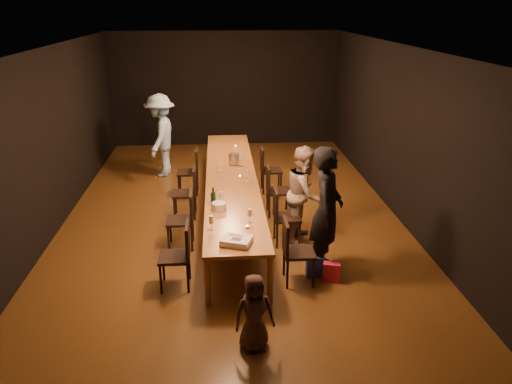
{
  "coord_description": "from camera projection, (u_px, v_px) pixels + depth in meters",
  "views": [
    {
      "loc": [
        -0.21,
        -8.45,
        3.66
      ],
      "look_at": [
        0.33,
        -1.46,
        1.0
      ],
      "focal_mm": 35.0,
      "sensor_mm": 36.0,
      "label": 1
    }
  ],
  "objects": [
    {
      "name": "chair_right_2",
      "position": [
        278.0,
        190.0,
        9.09
      ],
      "size": [
        0.42,
        0.42,
        0.93
      ],
      "primitive_type": null,
      "rotation": [
        0.0,
        0.0,
        -1.57
      ],
      "color": "black",
      "rests_on": "ground"
    },
    {
      "name": "chair_left_0",
      "position": [
        174.0,
        256.0,
        6.73
      ],
      "size": [
        0.42,
        0.42,
        0.93
      ],
      "primitive_type": null,
      "rotation": [
        0.0,
        0.0,
        1.57
      ],
      "color": "black",
      "rests_on": "ground"
    },
    {
      "name": "woman_birthday",
      "position": [
        327.0,
        210.0,
        7.01
      ],
      "size": [
        0.63,
        0.78,
        1.86
      ],
      "primitive_type": "imported",
      "rotation": [
        0.0,
        0.0,
        1.26
      ],
      "color": "black",
      "rests_on": "ground"
    },
    {
      "name": "chair_left_1",
      "position": [
        180.0,
        220.0,
        7.84
      ],
      "size": [
        0.42,
        0.42,
        0.93
      ],
      "primitive_type": null,
      "rotation": [
        0.0,
        0.0,
        1.57
      ],
      "color": "black",
      "rests_on": "ground"
    },
    {
      "name": "wineglass_5",
      "position": [
        241.0,
        160.0,
        9.52
      ],
      "size": [
        0.06,
        0.06,
        0.21
      ],
      "primitive_type": null,
      "color": "silver",
      "rests_on": "table"
    },
    {
      "name": "chair_right_1",
      "position": [
        287.0,
        217.0,
        7.97
      ],
      "size": [
        0.42,
        0.42,
        0.93
      ],
      "primitive_type": null,
      "rotation": [
        0.0,
        0.0,
        -1.57
      ],
      "color": "black",
      "rests_on": "ground"
    },
    {
      "name": "wineglass_4",
      "position": [
        219.0,
        165.0,
        9.22
      ],
      "size": [
        0.06,
        0.06,
        0.21
      ],
      "primitive_type": null,
      "color": "silver",
      "rests_on": "table"
    },
    {
      "name": "plate_stack",
      "position": [
        219.0,
        207.0,
        7.45
      ],
      "size": [
        0.28,
        0.28,
        0.12
      ],
      "primitive_type": "cylinder",
      "rotation": [
        0.0,
        0.0,
        -0.36
      ],
      "color": "silver",
      "rests_on": "table"
    },
    {
      "name": "chair_right_3",
      "position": [
        271.0,
        170.0,
        10.2
      ],
      "size": [
        0.42,
        0.42,
        0.93
      ],
      "primitive_type": null,
      "rotation": [
        0.0,
        0.0,
        -1.57
      ],
      "color": "black",
      "rests_on": "ground"
    },
    {
      "name": "wineglass_1",
      "position": [
        250.0,
        216.0,
        7.02
      ],
      "size": [
        0.06,
        0.06,
        0.21
      ],
      "primitive_type": null,
      "color": "beige",
      "rests_on": "table"
    },
    {
      "name": "gift_bag_blue",
      "position": [
        315.0,
        266.0,
        7.11
      ],
      "size": [
        0.26,
        0.18,
        0.31
      ],
      "primitive_type": "cube",
      "rotation": [
        0.0,
        0.0,
        -0.05
      ],
      "color": "#2A43B8",
      "rests_on": "ground"
    },
    {
      "name": "tealight_far",
      "position": [
        236.0,
        146.0,
        10.74
      ],
      "size": [
        0.05,
        0.05,
        0.03
      ],
      "primitive_type": "cylinder",
      "color": "#B2B7B2",
      "rests_on": "table"
    },
    {
      "name": "champagne_bottle",
      "position": [
        213.0,
        195.0,
        7.62
      ],
      "size": [
        0.1,
        0.1,
        0.31
      ],
      "primitive_type": null,
      "rotation": [
        0.0,
        0.0,
        0.39
      ],
      "color": "black",
      "rests_on": "table"
    },
    {
      "name": "child",
      "position": [
        254.0,
        313.0,
        5.5
      ],
      "size": [
        0.49,
        0.35,
        0.92
      ],
      "primitive_type": "imported",
      "rotation": [
        0.0,
        0.0,
        0.14
      ],
      "color": "#452E26",
      "rests_on": "ground"
    },
    {
      "name": "woman_tan",
      "position": [
        305.0,
        194.0,
        8.04
      ],
      "size": [
        0.81,
        0.92,
        1.57
      ],
      "primitive_type": "imported",
      "rotation": [
        0.0,
        0.0,
        1.23
      ],
      "color": "#C0A590",
      "rests_on": "ground"
    },
    {
      "name": "gift_bag_red",
      "position": [
        331.0,
        272.0,
        6.97
      ],
      "size": [
        0.26,
        0.18,
        0.28
      ],
      "primitive_type": "cube",
      "rotation": [
        0.0,
        0.0,
        -0.26
      ],
      "color": "#CE1F47",
      "rests_on": "ground"
    },
    {
      "name": "ground",
      "position": [
        232.0,
        215.0,
        9.19
      ],
      "size": [
        10.0,
        10.0,
        0.0
      ],
      "primitive_type": "plane",
      "color": "#402610",
      "rests_on": "ground"
    },
    {
      "name": "room_shell",
      "position": [
        230.0,
        103.0,
        8.45
      ],
      "size": [
        6.04,
        10.04,
        3.02
      ],
      "color": "black",
      "rests_on": "ground"
    },
    {
      "name": "ice_bucket",
      "position": [
        234.0,
        159.0,
        9.57
      ],
      "size": [
        0.24,
        0.24,
        0.22
      ],
      "primitive_type": "cylinder",
      "rotation": [
        0.0,
        0.0,
        -0.25
      ],
      "color": "#ABABAF",
      "rests_on": "table"
    },
    {
      "name": "tealight_mid",
      "position": [
        240.0,
        177.0,
        8.88
      ],
      "size": [
        0.05,
        0.05,
        0.03
      ],
      "primitive_type": "cylinder",
      "color": "#B2B7B2",
      "rests_on": "table"
    },
    {
      "name": "man_blue",
      "position": [
        161.0,
        136.0,
        11.02
      ],
      "size": [
        0.85,
        1.27,
        1.83
      ],
      "primitive_type": "imported",
      "rotation": [
        0.0,
        0.0,
        -1.72
      ],
      "color": "#9BC1EF",
      "rests_on": "ground"
    },
    {
      "name": "tealight_near",
      "position": [
        247.0,
        227.0,
        6.88
      ],
      "size": [
        0.05,
        0.05,
        0.03
      ],
      "primitive_type": "cylinder",
      "color": "#B2B7B2",
      "rests_on": "table"
    },
    {
      "name": "table",
      "position": [
        231.0,
        179.0,
        8.94
      ],
      "size": [
        0.9,
        6.0,
        0.75
      ],
      "color": "brown",
      "rests_on": "ground"
    },
    {
      "name": "wineglass_0",
      "position": [
        211.0,
        223.0,
        6.81
      ],
      "size": [
        0.06,
        0.06,
        0.21
      ],
      "primitive_type": null,
      "color": "beige",
      "rests_on": "table"
    },
    {
      "name": "wineglass_2",
      "position": [
        221.0,
        198.0,
        7.67
      ],
      "size": [
        0.06,
        0.06,
        0.21
      ],
      "primitive_type": null,
      "color": "silver",
      "rests_on": "table"
    },
    {
      "name": "birthday_cake",
      "position": [
        236.0,
        241.0,
        6.42
      ],
      "size": [
        0.45,
        0.41,
        0.09
      ],
      "rotation": [
        0.0,
        0.0,
        -0.35
      ],
      "color": "white",
      "rests_on": "table"
    },
    {
      "name": "chair_left_3",
      "position": [
        188.0,
        172.0,
        10.08
      ],
      "size": [
        0.42,
        0.42,
        0.93
      ],
      "primitive_type": null,
      "rotation": [
        0.0,
        0.0,
        1.57
      ],
      "color": "black",
      "rests_on": "ground"
    },
    {
      "name": "chair_left_2",
      "position": [
        184.0,
        193.0,
        8.96
      ],
      "size": [
        0.42,
        0.42,
        0.93
      ],
      "primitive_type": null,
      "rotation": [
        0.0,
        0.0,
        1.57
      ],
      "color": "black",
      "rests_on": "ground"
    },
    {
      "name": "wineglass_3",
      "position": [
        247.0,
        175.0,
        8.67
      ],
      "size": [
        0.06,
        0.06,
        0.21
      ],
      "primitive_type": null,
      "color": "beige",
      "rests_on": "table"
    },
    {
      "name": "chair_right_0",
      "position": [
        299.0,
        252.0,
        6.85
      ],
      "size": [
        0.42,
        0.42,
        0.93
      ],
      "primitive_type": null,
      "rotation": [
        0.0,
        0.0,
        -1.57
      ],
      "color": "black",
      "rests_on": "ground"
    }
  ]
}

